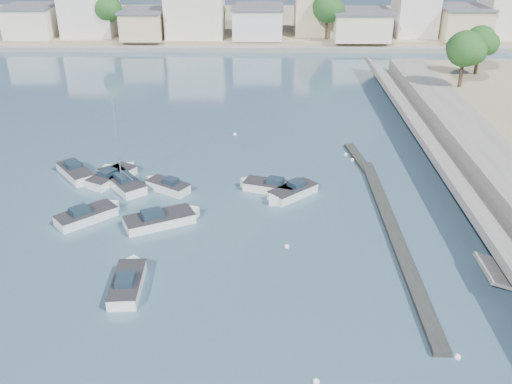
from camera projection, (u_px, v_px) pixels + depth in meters
ground at (287, 109)px, 69.93m from camera, size 400.00×400.00×0.00m
breakwater at (386, 216)px, 45.39m from camera, size 2.00×31.02×0.35m
far_shore_land at (278, 24)px, 116.05m from camera, size 160.00×40.00×1.40m
far_shore_quay at (280, 49)px, 97.43m from camera, size 160.00×2.50×0.80m
far_town at (341, 16)px, 100.56m from camera, size 113.01×12.80×8.35m
shore_trees at (333, 17)px, 92.14m from camera, size 74.56×38.32×7.92m
motorboat_a at (128, 282)px, 37.12m from camera, size 2.04×5.25×1.48m
motorboat_b at (89, 215)px, 45.15m from camera, size 4.74×4.52×1.48m
motorboat_c at (268, 186)px, 49.75m from camera, size 5.08×3.09×1.48m
motorboat_d at (291, 193)px, 48.64m from camera, size 4.49×4.29×1.48m
motorboat_e at (114, 176)px, 51.66m from camera, size 4.02×5.07×1.48m
motorboat_f at (166, 186)px, 49.80m from camera, size 4.10×3.43×1.48m
motorboat_g at (77, 174)px, 52.14m from camera, size 4.47×4.97×1.48m
motorboat_h at (163, 219)px, 44.54m from camera, size 5.85×4.23×1.48m
sailboat at (120, 180)px, 50.81m from camera, size 5.24×6.01×9.00m
mooring_buoys at (323, 212)px, 46.24m from camera, size 14.23×36.36×0.39m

